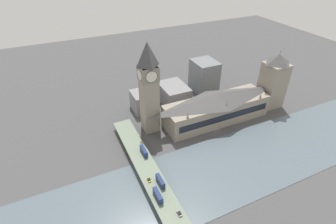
{
  "coord_description": "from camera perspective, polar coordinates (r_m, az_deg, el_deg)",
  "views": [
    {
      "loc": [
        -140.13,
        112.0,
        136.87
      ],
      "look_at": [
        21.26,
        36.76,
        17.86
      ],
      "focal_mm": 28.0,
      "sensor_mm": 36.0,
      "label": 1
    }
  ],
  "objects": [
    {
      "name": "ground_plane",
      "position": [
        225.64,
        10.84,
        -4.3
      ],
      "size": [
        600.0,
        600.0,
        0.0
      ],
      "primitive_type": "plane",
      "color": "#4C4C4F"
    },
    {
      "name": "car_southbound_lead",
      "position": [
        174.51,
        -4.17,
        -14.48
      ],
      "size": [
        3.95,
        1.81,
        1.5
      ],
      "color": "gold",
      "rests_on": "road_bridge"
    },
    {
      "name": "clock_tower",
      "position": [
        203.88,
        -4.2,
        5.51
      ],
      "size": [
        14.03,
        14.03,
        76.31
      ],
      "color": "gray",
      "rests_on": "ground_plane"
    },
    {
      "name": "double_decker_bus_rear",
      "position": [
        163.81,
        -2.22,
        -17.66
      ],
      "size": [
        10.72,
        2.63,
        4.84
      ],
      "color": "navy",
      "rests_on": "road_bridge"
    },
    {
      "name": "double_decker_bus_lead",
      "position": [
        170.89,
        -1.68,
        -14.78
      ],
      "size": [
        10.39,
        2.49,
        4.78
      ],
      "color": "navy",
      "rests_on": "road_bridge"
    },
    {
      "name": "car_northbound_lead",
      "position": [
        158.79,
        2.49,
        -21.18
      ],
      "size": [
        4.2,
        1.87,
        1.52
      ],
      "color": "slate",
      "rests_on": "road_bridge"
    },
    {
      "name": "city_block_west",
      "position": [
        246.22,
        -5.56,
        2.33
      ],
      "size": [
        21.23,
        18.75,
        18.28
      ],
      "color": "gray",
      "rests_on": "ground_plane"
    },
    {
      "name": "road_bridge",
      "position": [
        172.1,
        -2.32,
        -16.25
      ],
      "size": [
        156.67,
        14.38,
        6.22
      ],
      "color": "#5D6A59",
      "rests_on": "ground_plane"
    },
    {
      "name": "double_decker_bus_mid",
      "position": [
        191.37,
        -5.3,
        -8.43
      ],
      "size": [
        10.78,
        2.55,
        4.68
      ],
      "color": "navy",
      "rests_on": "road_bridge"
    },
    {
      "name": "city_block_center",
      "position": [
        254.81,
        1.23,
        3.81
      ],
      "size": [
        31.84,
        23.56,
        19.44
      ],
      "color": "gray",
      "rests_on": "ground_plane"
    },
    {
      "name": "river_water",
      "position": [
        204.54,
        16.74,
        -10.0
      ],
      "size": [
        62.33,
        360.0,
        0.3
      ],
      "primitive_type": "cube",
      "color": "slate",
      "rests_on": "ground_plane"
    },
    {
      "name": "city_block_east",
      "position": [
        278.87,
        7.87,
        7.79
      ],
      "size": [
        26.49,
        23.02,
        32.42
      ],
      "color": "slate",
      "rests_on": "ground_plane"
    },
    {
      "name": "victoria_tower",
      "position": [
        263.83,
        21.93,
        6.32
      ],
      "size": [
        19.32,
        19.32,
        55.7
      ],
      "color": "gray",
      "rests_on": "ground_plane"
    },
    {
      "name": "parliament_hall",
      "position": [
        232.49,
        10.57,
        1.14
      ],
      "size": [
        27.16,
        94.77,
        27.68
      ],
      "color": "gray",
      "rests_on": "ground_plane"
    }
  ]
}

